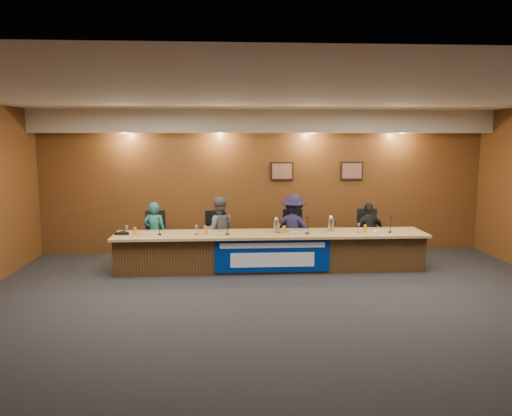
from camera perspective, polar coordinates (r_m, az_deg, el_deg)
The scene contains 39 objects.
floor at distance 7.74m, azimuth 3.32°, elevation -11.64°, with size 10.00×10.00×0.00m, color black.
ceiling at distance 7.31m, azimuth 3.53°, elevation 12.71°, with size 10.00×8.00×0.04m, color silver.
wall_back at distance 11.31m, azimuth 0.94°, elevation 2.97°, with size 10.00×0.04×3.20m, color #5A3416.
soffit at distance 11.02m, azimuth 1.06°, elevation 9.86°, with size 10.00×0.50×0.50m, color beige.
dais_body at distance 9.93m, azimuth 1.66°, elevation -5.06°, with size 6.00×0.80×0.70m, color #432C14.
dais_top at distance 9.80m, azimuth 1.70°, elevation -3.00°, with size 6.10×0.95×0.05m, color tan.
banner at distance 9.52m, azimuth 1.89°, elevation -5.46°, with size 2.20×0.02×0.65m, color navy.
banner_text_upper at distance 9.46m, azimuth 1.91°, elevation -4.30°, with size 2.00×0.01×0.10m, color silver.
banner_text_lower at distance 9.53m, azimuth 1.90°, elevation -5.94°, with size 1.60×0.01×0.28m, color silver.
wall_photo_left at distance 11.30m, azimuth 2.99°, elevation 4.23°, with size 0.52×0.04×0.42m, color black.
wall_photo_right at distance 11.59m, azimuth 10.89°, elevation 4.19°, with size 0.52×0.04×0.42m, color black.
panelist_a at distance 10.49m, azimuth -11.49°, elevation -2.84°, with size 0.47×0.31×1.30m, color #1B5C57.
panelist_b at distance 10.38m, azimuth -4.28°, elevation -2.53°, with size 0.68×0.53×1.40m, color #535459.
panelist_c at distance 10.47m, azimuth 4.29°, elevation -2.35°, with size 0.92×0.53×1.43m, color #191634.
panelist_d at distance 10.83m, azimuth 12.76°, elevation -2.69°, with size 0.73×0.30×1.24m, color black.
office_chair_a at distance 10.62m, azimuth -11.39°, elevation -3.64°, with size 0.48×0.48×0.08m, color black.
office_chair_b at distance 10.52m, azimuth -4.26°, elevation -3.61°, with size 0.48×0.48×0.08m, color black.
office_chair_c at distance 10.62m, azimuth 4.21°, elevation -3.50°, with size 0.48×0.48×0.08m, color black.
office_chair_d at distance 10.95m, azimuth 12.59°, elevation -3.32°, with size 0.48×0.48×0.08m, color black.
nameplate_a at distance 9.64m, azimuth -12.39°, elevation -2.94°, with size 0.24×0.06×0.09m, color white.
microphone_a at distance 9.76m, azimuth -10.96°, elevation -2.98°, with size 0.07×0.07×0.02m, color black.
juice_glass_a at distance 9.83m, azimuth -13.66°, elevation -2.60°, with size 0.06×0.06×0.15m, color orange.
water_glass_a at distance 9.90m, azimuth -14.55°, elevation -2.47°, with size 0.08×0.08×0.18m, color silver.
nameplate_b at distance 9.51m, azimuth -4.35°, elevation -2.93°, with size 0.24×0.06×0.09m, color white.
microphone_b at distance 9.63m, azimuth -3.29°, elevation -2.99°, with size 0.07×0.07×0.02m, color black.
juice_glass_b at distance 9.70m, azimuth -5.74°, elevation -2.55°, with size 0.06×0.06×0.15m, color orange.
water_glass_b at distance 9.68m, azimuth -6.83°, elevation -2.50°, with size 0.08×0.08×0.18m, color silver.
nameplate_c at distance 9.60m, azimuth 4.79°, elevation -2.84°, with size 0.24×0.06×0.09m, color white.
microphone_c at distance 9.76m, azimuth 5.85°, elevation -2.88°, with size 0.07×0.07×0.02m, color black.
juice_glass_c at distance 9.75m, azimuth 3.23°, elevation -2.47°, with size 0.06×0.06×0.15m, color orange.
water_glass_c at distance 9.78m, azimuth 2.63°, elevation -2.34°, with size 0.08×0.08×0.18m, color silver.
nameplate_d at distance 10.00m, azimuth 14.22°, elevation -2.62°, with size 0.24×0.06×0.09m, color white.
microphone_d at distance 10.17m, azimuth 15.03°, elevation -2.67°, with size 0.07×0.07×0.02m, color black.
juice_glass_d at distance 10.06m, azimuth 12.37°, elevation -2.31°, with size 0.06×0.06×0.15m, color orange.
water_glass_d at distance 10.00m, azimuth 11.63°, elevation -2.26°, with size 0.08×0.08×0.18m, color silver.
carafe_mid at distance 9.86m, azimuth 2.32°, elevation -2.05°, with size 0.11×0.11×0.25m, color silver.
carafe_right at distance 10.02m, azimuth 8.55°, elevation -1.94°, with size 0.13×0.13×0.26m, color silver.
speakerphone at distance 9.98m, azimuth -15.02°, elevation -2.78°, with size 0.32×0.32×0.05m, color black.
paper_stack at distance 10.19m, azimuth 14.04°, elevation -2.65°, with size 0.22×0.30×0.01m, color white.
Camera 1 is at (-0.90, -7.23, 2.61)m, focal length 35.00 mm.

